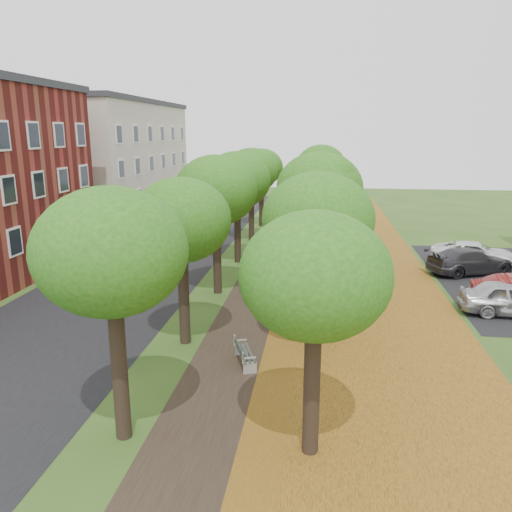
% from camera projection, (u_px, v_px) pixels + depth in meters
% --- Properties ---
extents(ground, '(120.00, 120.00, 0.00)m').
position_uv_depth(ground, '(207.00, 443.00, 12.68)').
color(ground, '#2D4C19').
rests_on(ground, ground).
extents(street_asphalt, '(8.00, 70.00, 0.01)m').
position_uv_depth(street_asphalt, '(136.00, 272.00, 28.05)').
color(street_asphalt, black).
rests_on(street_asphalt, ground).
extents(footpath, '(3.20, 70.00, 0.01)m').
position_uv_depth(footpath, '(269.00, 277.00, 27.11)').
color(footpath, black).
rests_on(footpath, ground).
extents(leaf_verge, '(7.50, 70.00, 0.01)m').
position_uv_depth(leaf_verge, '(362.00, 280.00, 26.48)').
color(leaf_verge, '#A2671E').
rests_on(leaf_verge, ground).
extents(tree_row_west, '(3.66, 33.66, 6.29)m').
position_uv_depth(tree_row_west, '(228.00, 190.00, 26.24)').
color(tree_row_west, black).
rests_on(tree_row_west, ground).
extents(tree_row_east, '(3.66, 33.66, 6.29)m').
position_uv_depth(tree_row_east, '(320.00, 191.00, 25.64)').
color(tree_row_east, black).
rests_on(tree_row_east, ground).
extents(building_cream, '(10.30, 20.30, 10.40)m').
position_uv_depth(building_cream, '(104.00, 160.00, 45.29)').
color(building_cream, beige).
rests_on(building_cream, ground).
extents(bench, '(0.98, 1.66, 0.76)m').
position_uv_depth(bench, '(244.00, 353.00, 16.88)').
color(bench, '#2D3931').
rests_on(bench, ground).
extents(car_grey, '(5.27, 3.69, 1.42)m').
position_uv_depth(car_grey, '(470.00, 261.00, 27.66)').
color(car_grey, '#35353A').
rests_on(car_grey, ground).
extents(car_white, '(5.42, 3.44, 1.39)m').
position_uv_depth(car_white, '(476.00, 254.00, 29.18)').
color(car_white, white).
rests_on(car_white, ground).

